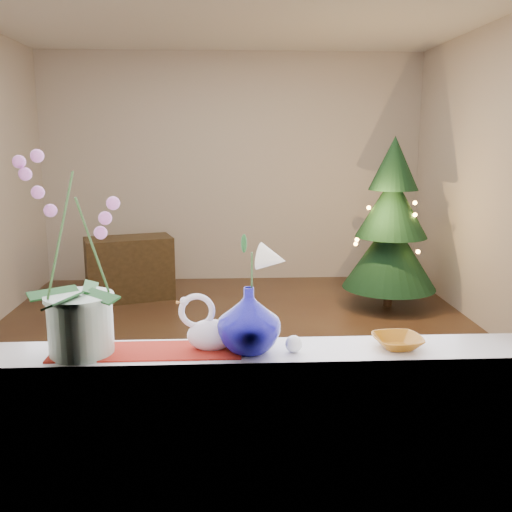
{
  "coord_description": "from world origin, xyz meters",
  "views": [
    {
      "loc": [
        -0.08,
        -4.39,
        1.69
      ],
      "look_at": [
        0.08,
        -1.4,
        1.08
      ],
      "focal_mm": 40.0,
      "sensor_mm": 36.0,
      "label": 1
    }
  ],
  "objects_px": {
    "blue_vase": "(249,315)",
    "side_table": "(130,268)",
    "swan": "(211,323)",
    "amber_dish": "(398,343)",
    "orchid_pot": "(76,255)",
    "xmas_tree": "(391,223)",
    "paperweight": "(294,344)"
  },
  "relations": [
    {
      "from": "swan",
      "to": "xmas_tree",
      "type": "height_order",
      "value": "xmas_tree"
    },
    {
      "from": "paperweight",
      "to": "amber_dish",
      "type": "xyz_separation_m",
      "value": [
        0.4,
        0.03,
        -0.01
      ]
    },
    {
      "from": "blue_vase",
      "to": "orchid_pot",
      "type": "bearing_deg",
      "value": 179.75
    },
    {
      "from": "xmas_tree",
      "to": "blue_vase",
      "type": "bearing_deg",
      "value": -113.72
    },
    {
      "from": "xmas_tree",
      "to": "amber_dish",
      "type": "bearing_deg",
      "value": -105.8
    },
    {
      "from": "orchid_pot",
      "to": "swan",
      "type": "relative_size",
      "value": 3.06
    },
    {
      "from": "amber_dish",
      "to": "side_table",
      "type": "relative_size",
      "value": 0.18
    },
    {
      "from": "swan",
      "to": "blue_vase",
      "type": "distance_m",
      "value": 0.15
    },
    {
      "from": "paperweight",
      "to": "side_table",
      "type": "relative_size",
      "value": 0.07
    },
    {
      "from": "swan",
      "to": "amber_dish",
      "type": "height_order",
      "value": "swan"
    },
    {
      "from": "blue_vase",
      "to": "amber_dish",
      "type": "xyz_separation_m",
      "value": [
        0.56,
        0.01,
        -0.12
      ]
    },
    {
      "from": "amber_dish",
      "to": "swan",
      "type": "bearing_deg",
      "value": 178.57
    },
    {
      "from": "swan",
      "to": "paperweight",
      "type": "bearing_deg",
      "value": 9.24
    },
    {
      "from": "paperweight",
      "to": "amber_dish",
      "type": "height_order",
      "value": "paperweight"
    },
    {
      "from": "side_table",
      "to": "paperweight",
      "type": "bearing_deg",
      "value": -89.66
    },
    {
      "from": "paperweight",
      "to": "side_table",
      "type": "bearing_deg",
      "value": 107.74
    },
    {
      "from": "paperweight",
      "to": "side_table",
      "type": "height_order",
      "value": "paperweight"
    },
    {
      "from": "orchid_pot",
      "to": "paperweight",
      "type": "bearing_deg",
      "value": -1.74
    },
    {
      "from": "orchid_pot",
      "to": "side_table",
      "type": "bearing_deg",
      "value": 97.27
    },
    {
      "from": "swan",
      "to": "side_table",
      "type": "relative_size",
      "value": 0.27
    },
    {
      "from": "paperweight",
      "to": "orchid_pot",
      "type": "bearing_deg",
      "value": 178.26
    },
    {
      "from": "amber_dish",
      "to": "blue_vase",
      "type": "bearing_deg",
      "value": -179.41
    },
    {
      "from": "xmas_tree",
      "to": "side_table",
      "type": "height_order",
      "value": "xmas_tree"
    },
    {
      "from": "orchid_pot",
      "to": "blue_vase",
      "type": "height_order",
      "value": "orchid_pot"
    },
    {
      "from": "orchid_pot",
      "to": "paperweight",
      "type": "relative_size",
      "value": 11.59
    },
    {
      "from": "swan",
      "to": "blue_vase",
      "type": "relative_size",
      "value": 0.86
    },
    {
      "from": "blue_vase",
      "to": "xmas_tree",
      "type": "xyz_separation_m",
      "value": [
        1.58,
        3.6,
        -0.19
      ]
    },
    {
      "from": "blue_vase",
      "to": "side_table",
      "type": "height_order",
      "value": "blue_vase"
    },
    {
      "from": "orchid_pot",
      "to": "swan",
      "type": "distance_m",
      "value": 0.54
    },
    {
      "from": "blue_vase",
      "to": "side_table",
      "type": "distance_m",
      "value": 4.23
    },
    {
      "from": "paperweight",
      "to": "xmas_tree",
      "type": "distance_m",
      "value": 3.89
    },
    {
      "from": "blue_vase",
      "to": "paperweight",
      "type": "bearing_deg",
      "value": -7.24
    }
  ]
}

